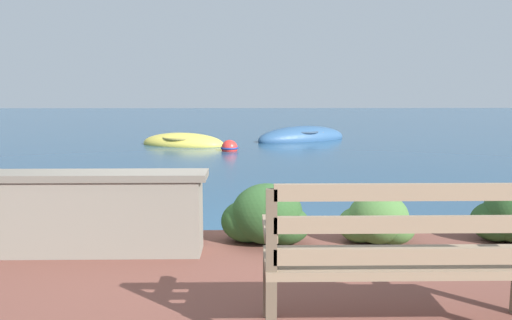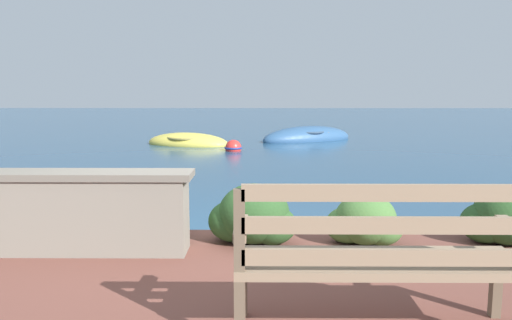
{
  "view_description": "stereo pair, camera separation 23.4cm",
  "coord_description": "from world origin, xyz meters",
  "px_view_note": "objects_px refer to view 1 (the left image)",
  "views": [
    {
      "loc": [
        0.48,
        -4.92,
        1.63
      ],
      "look_at": [
        0.65,
        4.4,
        0.32
      ],
      "focal_mm": 35.0,
      "sensor_mm": 36.0,
      "label": 1
    },
    {
      "loc": [
        0.72,
        -4.92,
        1.63
      ],
      "look_at": [
        0.65,
        4.4,
        0.32
      ],
      "focal_mm": 35.0,
      "sensor_mm": 36.0,
      "label": 2
    }
  ],
  "objects_px": {
    "park_bench": "(409,254)",
    "rowboat_mid": "(302,138)",
    "rowboat_nearest": "(183,143)",
    "mooring_buoy": "(230,148)"
  },
  "relations": [
    {
      "from": "rowboat_mid",
      "to": "mooring_buoy",
      "type": "xyz_separation_m",
      "value": [
        -2.26,
        -2.77,
        0.01
      ]
    },
    {
      "from": "rowboat_nearest",
      "to": "mooring_buoy",
      "type": "height_order",
      "value": "rowboat_nearest"
    },
    {
      "from": "park_bench",
      "to": "rowboat_mid",
      "type": "distance_m",
      "value": 13.46
    },
    {
      "from": "park_bench",
      "to": "mooring_buoy",
      "type": "relative_size",
      "value": 3.42
    },
    {
      "from": "mooring_buoy",
      "to": "rowboat_nearest",
      "type": "bearing_deg",
      "value": 134.84
    },
    {
      "from": "park_bench",
      "to": "rowboat_mid",
      "type": "bearing_deg",
      "value": 85.09
    },
    {
      "from": "park_bench",
      "to": "rowboat_nearest",
      "type": "distance_m",
      "value": 12.44
    },
    {
      "from": "mooring_buoy",
      "to": "park_bench",
      "type": "bearing_deg",
      "value": -82.51
    },
    {
      "from": "rowboat_nearest",
      "to": "rowboat_mid",
      "type": "bearing_deg",
      "value": 40.08
    },
    {
      "from": "park_bench",
      "to": "mooring_buoy",
      "type": "bearing_deg",
      "value": 96.24
    }
  ]
}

